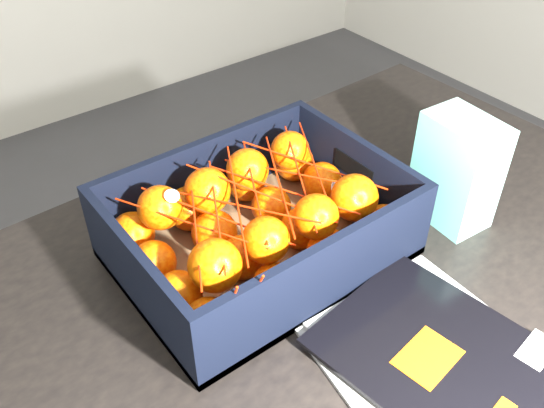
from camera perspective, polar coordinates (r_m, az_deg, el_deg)
table at (r=0.87m, az=4.92°, el=-12.83°), size 1.22×0.83×0.75m
magazine_stack at (r=0.74m, az=16.01°, el=-14.72°), size 0.27×0.31×0.02m
produce_crate at (r=0.82m, az=-1.27°, el=-2.84°), size 0.38×0.28×0.12m
clementine_heap at (r=0.81m, az=-1.32°, el=-1.64°), size 0.36×0.26×0.12m
mesh_net at (r=0.77m, az=-1.43°, el=0.42°), size 0.31×0.25×0.09m
retail_carton at (r=0.90m, az=17.43°, el=3.09°), size 0.08×0.12×0.17m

